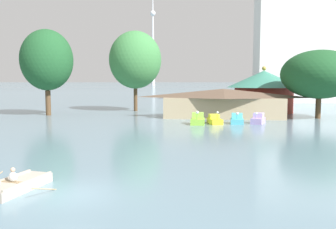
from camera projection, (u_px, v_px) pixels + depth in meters
name	position (u px, v px, depth m)	size (l,w,h in m)	color
ground_plane	(70.00, 195.00, 16.38)	(2000.00, 2000.00, 0.00)	slate
rowboat_with_rower	(17.00, 185.00, 17.09)	(3.75, 3.79, 1.28)	#ADA393
pedal_boat_lime	(198.00, 120.00, 42.70)	(1.66, 2.48, 1.71)	#8CCC3F
pedal_boat_yellow	(214.00, 120.00, 43.48)	(2.01, 3.21, 1.63)	yellow
pedal_boat_cyan	(237.00, 120.00, 43.39)	(1.64, 2.30, 1.50)	#4CB7CC
pedal_boat_lavender	(258.00, 119.00, 43.51)	(2.11, 2.88, 1.49)	#B299D8
boathouse	(223.00, 102.00, 50.42)	(17.79, 6.47, 4.09)	tan
green_roof_pavilion	(264.00, 89.00, 58.84)	(12.08, 12.08, 7.58)	#993328
shoreline_tree_tall_left	(47.00, 60.00, 53.14)	(7.73, 7.73, 12.84)	brown
shoreline_tree_mid	(135.00, 60.00, 60.73)	(8.90, 8.90, 13.64)	brown
shoreline_tree_right	(320.00, 74.00, 48.94)	(10.44, 10.44, 9.44)	brown
background_building_block	(322.00, 45.00, 87.60)	(32.16, 12.80, 27.62)	silver
distant_broadcast_tower	(153.00, 29.00, 378.17)	(5.68, 5.68, 137.81)	silver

